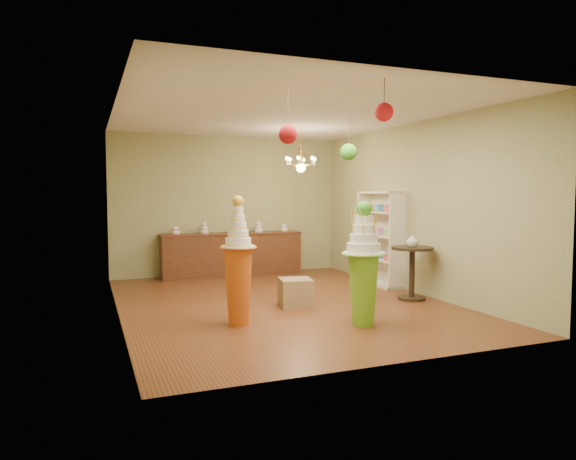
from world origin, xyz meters
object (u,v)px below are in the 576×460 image
object	(u,v)px
pedestal_green	(363,273)
sideboard	(232,253)
round_table	(412,266)
pedestal_orange	(238,275)

from	to	relation	value
pedestal_green	sideboard	size ratio (longest dim) A/B	0.54
pedestal_green	round_table	size ratio (longest dim) A/B	1.88
sideboard	round_table	xyz separation A→B (m)	(2.10, -3.55, 0.09)
pedestal_green	round_table	distance (m)	1.98
pedestal_orange	round_table	world-z (taller)	pedestal_orange
pedestal_orange	sideboard	world-z (taller)	pedestal_orange
pedestal_green	pedestal_orange	size ratio (longest dim) A/B	0.96
sideboard	pedestal_orange	bearing A→B (deg)	-104.14
pedestal_green	pedestal_orange	distance (m)	1.66
pedestal_green	pedestal_orange	world-z (taller)	pedestal_orange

